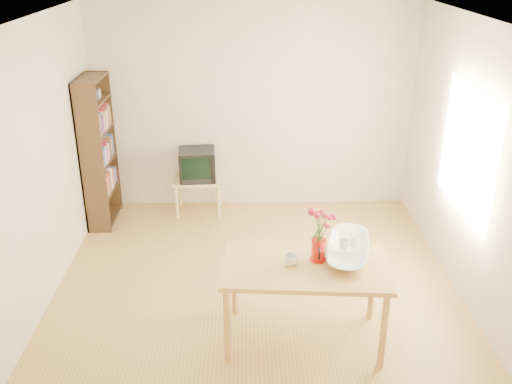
{
  "coord_description": "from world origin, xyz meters",
  "views": [
    {
      "loc": [
        -0.1,
        -4.69,
        3.19
      ],
      "look_at": [
        0.0,
        0.3,
        1.0
      ],
      "focal_mm": 40.0,
      "sensor_mm": 36.0,
      "label": 1
    }
  ],
  "objects_px": {
    "table": "(305,273)",
    "television": "(197,164)",
    "pitcher": "(318,251)",
    "mug": "(291,260)",
    "bowl": "(350,228)"
  },
  "relations": [
    {
      "from": "pitcher",
      "to": "television",
      "type": "xyz_separation_m",
      "value": [
        -1.2,
        2.55,
        -0.18
      ]
    },
    {
      "from": "table",
      "to": "pitcher",
      "type": "xyz_separation_m",
      "value": [
        0.11,
        0.07,
        0.18
      ]
    },
    {
      "from": "table",
      "to": "television",
      "type": "height_order",
      "value": "television"
    },
    {
      "from": "pitcher",
      "to": "table",
      "type": "bearing_deg",
      "value": -145.64
    },
    {
      "from": "pitcher",
      "to": "television",
      "type": "distance_m",
      "value": 2.82
    },
    {
      "from": "table",
      "to": "television",
      "type": "distance_m",
      "value": 2.83
    },
    {
      "from": "mug",
      "to": "television",
      "type": "xyz_separation_m",
      "value": [
        -0.97,
        2.62,
        -0.14
      ]
    },
    {
      "from": "pitcher",
      "to": "mug",
      "type": "height_order",
      "value": "pitcher"
    },
    {
      "from": "pitcher",
      "to": "bowl",
      "type": "xyz_separation_m",
      "value": [
        0.27,
        0.11,
        0.16
      ]
    },
    {
      "from": "mug",
      "to": "pitcher",
      "type": "bearing_deg",
      "value": 163.8
    },
    {
      "from": "table",
      "to": "mug",
      "type": "distance_m",
      "value": 0.18
    },
    {
      "from": "mug",
      "to": "bowl",
      "type": "relative_size",
      "value": 0.22
    },
    {
      "from": "bowl",
      "to": "television",
      "type": "xyz_separation_m",
      "value": [
        -1.47,
        2.44,
        -0.34
      ]
    },
    {
      "from": "pitcher",
      "to": "bowl",
      "type": "relative_size",
      "value": 0.4
    },
    {
      "from": "mug",
      "to": "bowl",
      "type": "bearing_deg",
      "value": 166.42
    }
  ]
}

